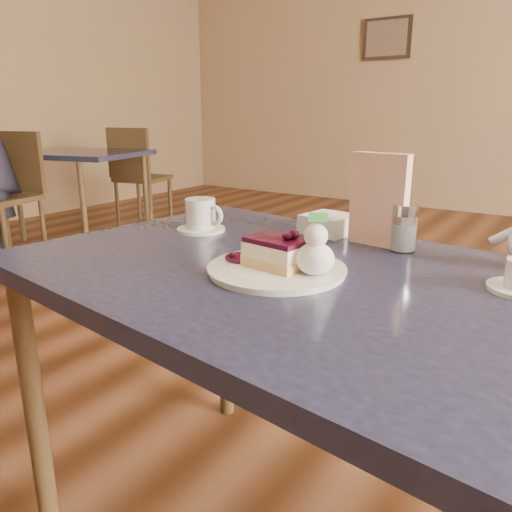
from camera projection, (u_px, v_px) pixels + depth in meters
The scene contains 10 objects.
main_table at pixel (291, 302), 0.99m from camera, with size 1.20×0.89×0.70m.
dessert_plate at pixel (277, 270), 0.93m from camera, with size 0.25×0.25×0.01m, color white.
cheesecake_slice at pixel (277, 253), 0.92m from camera, with size 0.12×0.09×0.06m.
whipped_cream at pixel (315, 259), 0.88m from camera, with size 0.07×0.07×0.06m.
berry_sauce at pixel (244, 258), 0.97m from camera, with size 0.07×0.07×0.01m, color black.
coffee_set at pixel (201, 217), 1.25m from camera, with size 0.13×0.12×0.08m.
menu_card at pixel (379, 200), 1.10m from camera, with size 0.13×0.03×0.20m, color beige.
sugar_shaker at pixel (404, 227), 1.06m from camera, with size 0.06×0.06×0.10m.
napkin_stack at pixel (329, 224), 1.23m from camera, with size 0.11×0.11×0.05m, color white.
bg_table_far_left at pixel (86, 231), 3.97m from camera, with size 1.07×1.68×1.12m.
Camera 1 is at (0.43, -0.36, 0.99)m, focal length 35.00 mm.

